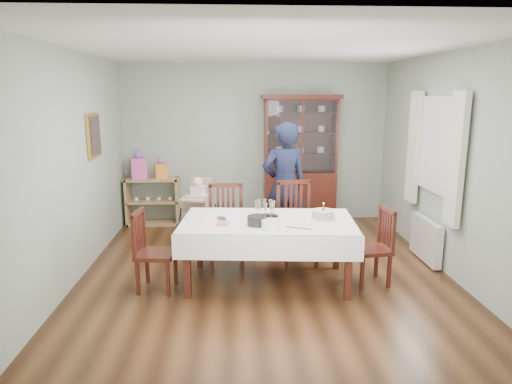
{
  "coord_description": "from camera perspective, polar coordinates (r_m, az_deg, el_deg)",
  "views": [
    {
      "loc": [
        -0.39,
        -5.35,
        2.19
      ],
      "look_at": [
        -0.1,
        0.2,
        0.99
      ],
      "focal_mm": 32.0,
      "sensor_mm": 36.0,
      "label": 1
    }
  ],
  "objects": [
    {
      "name": "floor",
      "position": [
        5.79,
        1.12,
        -10.03
      ],
      "size": [
        5.0,
        5.0,
        0.0
      ],
      "primitive_type": "plane",
      "color": "#593319",
      "rests_on": "ground"
    },
    {
      "name": "room_shell",
      "position": [
        5.91,
        0.82,
        7.49
      ],
      "size": [
        5.0,
        5.0,
        5.0
      ],
      "color": "#9EAA99",
      "rests_on": "floor"
    },
    {
      "name": "dining_table",
      "position": [
        5.39,
        1.46,
        -7.37
      ],
      "size": [
        2.09,
        1.31,
        0.76
      ],
      "rotation": [
        0.0,
        0.0,
        -0.08
      ],
      "color": "#481C12",
      "rests_on": "floor"
    },
    {
      "name": "china_cabinet",
      "position": [
        7.76,
        5.51,
        4.24
      ],
      "size": [
        1.3,
        0.48,
        2.18
      ],
      "color": "#481C12",
      "rests_on": "floor"
    },
    {
      "name": "sideboard",
      "position": [
        7.95,
        -12.75,
        -1.12
      ],
      "size": [
        0.9,
        0.38,
        0.8
      ],
      "color": "tan",
      "rests_on": "floor"
    },
    {
      "name": "picture_frame",
      "position": [
        6.44,
        -19.63,
        6.69
      ],
      "size": [
        0.04,
        0.48,
        0.58
      ],
      "primitive_type": "cube",
      "color": "gold",
      "rests_on": "room_shell"
    },
    {
      "name": "window",
      "position": [
        6.25,
        21.82,
        5.46
      ],
      "size": [
        0.04,
        1.02,
        1.22
      ],
      "primitive_type": "cube",
      "color": "white",
      "rests_on": "room_shell"
    },
    {
      "name": "curtain_left",
      "position": [
        5.68,
        23.76,
        3.68
      ],
      "size": [
        0.07,
        0.3,
        1.55
      ],
      "primitive_type": "cube",
      "color": "silver",
      "rests_on": "room_shell"
    },
    {
      "name": "curtain_right",
      "position": [
        6.8,
        19.13,
        5.29
      ],
      "size": [
        0.07,
        0.3,
        1.55
      ],
      "primitive_type": "cube",
      "color": "silver",
      "rests_on": "room_shell"
    },
    {
      "name": "radiator",
      "position": [
        6.48,
        20.46,
        -5.56
      ],
      "size": [
        0.1,
        0.8,
        0.55
      ],
      "primitive_type": "cube",
      "color": "white",
      "rests_on": "floor"
    },
    {
      "name": "chair_far_left",
      "position": [
        5.97,
        -3.69,
        -6.19
      ],
      "size": [
        0.49,
        0.49,
        1.04
      ],
      "rotation": [
        0.0,
        0.0,
        0.04
      ],
      "color": "#481C12",
      "rests_on": "floor"
    },
    {
      "name": "chair_far_right",
      "position": [
        6.03,
        5.13,
        -5.93
      ],
      "size": [
        0.55,
        0.55,
        1.07
      ],
      "rotation": [
        0.0,
        0.0,
        0.15
      ],
      "color": "#481C12",
      "rests_on": "floor"
    },
    {
      "name": "chair_end_left",
      "position": [
        5.35,
        -12.48,
        -9.08
      ],
      "size": [
        0.46,
        0.46,
        0.92
      ],
      "rotation": [
        0.0,
        0.0,
        1.44
      ],
      "color": "#481C12",
      "rests_on": "floor"
    },
    {
      "name": "chair_end_right",
      "position": [
        5.57,
        14.21,
        -8.39
      ],
      "size": [
        0.46,
        0.46,
        0.9
      ],
      "rotation": [
        0.0,
        0.0,
        -1.43
      ],
      "color": "#481C12",
      "rests_on": "floor"
    },
    {
      "name": "woman",
      "position": [
        6.53,
        3.56,
        0.79
      ],
      "size": [
        0.73,
        0.56,
        1.8
      ],
      "primitive_type": "imported",
      "rotation": [
        0.0,
        0.0,
        3.36
      ],
      "color": "black",
      "rests_on": "floor"
    },
    {
      "name": "high_chair",
      "position": [
        6.69,
        -7.17,
        -3.43
      ],
      "size": [
        0.58,
        0.58,
        1.02
      ],
      "rotation": [
        0.0,
        0.0,
        -0.33
      ],
      "color": "black",
      "rests_on": "floor"
    },
    {
      "name": "champagne_tray",
      "position": [
        5.38,
        1.12,
        -2.54
      ],
      "size": [
        0.33,
        0.33,
        0.2
      ],
      "color": "silver",
      "rests_on": "dining_table"
    },
    {
      "name": "birthday_cake",
      "position": [
        5.35,
        8.41,
        -2.85
      ],
      "size": [
        0.29,
        0.29,
        0.2
      ],
      "color": "white",
      "rests_on": "dining_table"
    },
    {
      "name": "plate_stack_dark",
      "position": [
        5.06,
        0.12,
        -3.59
      ],
      "size": [
        0.29,
        0.29,
        0.1
      ],
      "primitive_type": "cylinder",
      "rotation": [
        0.0,
        0.0,
        0.4
      ],
      "color": "black",
      "rests_on": "dining_table"
    },
    {
      "name": "plate_stack_white",
      "position": [
        4.97,
        1.86,
        -4.01
      ],
      "size": [
        0.22,
        0.22,
        0.09
      ],
      "primitive_type": "cylinder",
      "rotation": [
        0.0,
        0.0,
        0.06
      ],
      "color": "white",
      "rests_on": "dining_table"
    },
    {
      "name": "napkin_stack",
      "position": [
        5.11,
        -4.17,
        -3.98
      ],
      "size": [
        0.17,
        0.17,
        0.02
      ],
      "primitive_type": "cube",
      "rotation": [
        0.0,
        0.0,
        -0.3
      ],
      "color": "#E755A2",
      "rests_on": "dining_table"
    },
    {
      "name": "cutlery",
      "position": [
        5.33,
        -4.75,
        -3.33
      ],
      "size": [
        0.15,
        0.19,
        0.01
      ],
      "primitive_type": null,
      "rotation": [
        0.0,
        0.0,
        0.17
      ],
      "color": "silver",
      "rests_on": "dining_table"
    },
    {
      "name": "cake_knife",
      "position": [
        4.97,
        5.4,
        -4.51
      ],
      "size": [
        0.28,
        0.15,
        0.01
      ],
      "primitive_type": "cube",
      "rotation": [
        0.0,
        0.0,
        -0.43
      ],
      "color": "silver",
      "rests_on": "dining_table"
    },
    {
      "name": "gift_bag_pink",
      "position": [
        7.86,
        -14.45,
        3.14
      ],
      "size": [
        0.28,
        0.22,
        0.46
      ],
      "color": "#E755A2",
      "rests_on": "sideboard"
    },
    {
      "name": "gift_bag_orange",
      "position": [
        7.8,
        -11.79,
        2.84
      ],
      "size": [
        0.22,
        0.18,
        0.35
      ],
      "color": "orange",
      "rests_on": "sideboard"
    }
  ]
}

